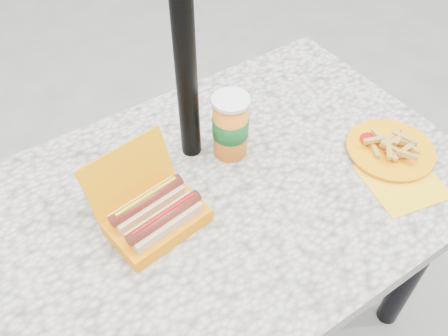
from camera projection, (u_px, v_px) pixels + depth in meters
ground at (226, 323)px, 1.69m from camera, size 60.00×60.00×0.00m
picnic_table at (226, 216)px, 1.22m from camera, size 1.20×0.80×0.75m
umbrella_pole at (183, 30)px, 0.97m from camera, size 0.05×0.05×2.20m
hotdog_box at (155, 214)px, 1.04m from camera, size 0.23×0.21×0.17m
fries_plate at (391, 151)px, 1.21m from camera, size 0.27×0.30×0.05m
soda_cup at (230, 126)px, 1.16m from camera, size 0.09×0.09×0.17m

